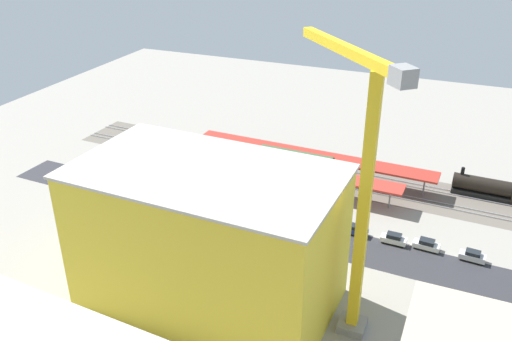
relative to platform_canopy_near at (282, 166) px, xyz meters
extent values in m
plane|color=gray|center=(-9.76, 12.21, -4.27)|extent=(200.09, 200.09, 0.00)
cube|color=#665E54|center=(-9.76, -7.78, -4.27)|extent=(125.52, 18.96, 0.01)
cube|color=#2D2D33|center=(-9.76, 15.92, -4.27)|extent=(125.32, 14.05, 0.01)
cube|color=#9E9EA8|center=(-9.76, -11.46, -4.09)|extent=(124.96, 5.17, 0.12)
cube|color=#9E9EA8|center=(-9.76, -10.02, -4.09)|extent=(124.96, 5.17, 0.12)
cube|color=#9E9EA8|center=(-9.76, -5.54, -4.09)|extent=(124.96, 5.17, 0.12)
cube|color=#9E9EA8|center=(-9.76, -4.10, -4.09)|extent=(124.96, 5.17, 0.12)
cube|color=#B73328|center=(0.00, 0.00, 0.04)|extent=(48.84, 6.54, 0.35)
cylinder|color=slate|center=(-21.89, 0.89, -2.21)|extent=(0.30, 0.30, 4.14)
cylinder|color=slate|center=(-7.30, 0.30, -2.21)|extent=(0.30, 0.30, 4.14)
cylinder|color=slate|center=(7.30, -0.30, -2.21)|extent=(0.30, 0.30, 4.14)
cylinder|color=slate|center=(21.89, -0.89, -2.21)|extent=(0.30, 0.30, 4.14)
cube|color=#A82D23|center=(-3.78, -7.80, -0.06)|extent=(52.20, 7.08, 0.40)
cylinder|color=slate|center=(-27.18, -6.85, -2.27)|extent=(0.30, 0.30, 4.01)
cylinder|color=slate|center=(-11.58, -7.49, -2.27)|extent=(0.30, 0.30, 4.01)
cylinder|color=slate|center=(4.02, -8.12, -2.27)|extent=(0.30, 0.30, 4.01)
cylinder|color=slate|center=(19.62, -8.75, -2.27)|extent=(0.30, 0.30, 4.01)
cube|color=black|center=(-39.96, -10.74, -3.77)|extent=(15.62, 3.28, 1.00)
cylinder|color=black|center=(-38.39, -10.81, -1.80)|extent=(12.51, 3.45, 2.95)
cylinder|color=black|center=(-33.70, -11.00, 0.38)|extent=(0.70, 0.70, 1.40)
cube|color=black|center=(-1.42, -4.82, -3.97)|extent=(14.83, 3.05, 0.60)
cube|color=#4C7F4C|center=(-1.42, -4.82, -1.93)|extent=(16.50, 3.73, 3.48)
cylinder|color=#355935|center=(-1.42, -4.82, 0.06)|extent=(15.84, 3.70, 3.07)
cube|color=black|center=(-37.28, 12.56, -4.12)|extent=(3.54, 1.92, 0.30)
cube|color=silver|center=(-37.28, 12.56, -3.53)|extent=(4.19, 2.04, 0.89)
cube|color=#1E2328|center=(-37.28, 12.56, -2.79)|extent=(2.39, 1.69, 0.60)
cube|color=black|center=(-30.07, 12.04, -4.12)|extent=(3.72, 2.03, 0.30)
cube|color=silver|center=(-30.07, 12.04, -3.58)|extent=(4.40, 2.15, 0.80)
cube|color=#1E2328|center=(-30.07, 12.04, -2.83)|extent=(2.51, 1.79, 0.69)
cube|color=black|center=(-24.75, 12.45, -4.12)|extent=(3.65, 1.78, 0.30)
cube|color=silver|center=(-24.75, 12.45, -3.54)|extent=(4.34, 1.87, 0.86)
cube|color=#1E2328|center=(-24.75, 12.45, -2.77)|extent=(2.45, 1.60, 0.69)
cube|color=black|center=(-18.22, 12.11, -4.12)|extent=(3.54, 1.87, 0.30)
cube|color=navy|center=(-18.22, 12.11, -3.56)|extent=(4.20, 1.98, 0.83)
cube|color=#1E2328|center=(-18.22, 12.11, -2.83)|extent=(2.38, 1.67, 0.63)
cube|color=yellow|center=(-2.64, 36.83, 5.89)|extent=(35.50, 21.17, 20.34)
cube|color=#B7B2A8|center=(-2.64, 36.83, 16.26)|extent=(36.12, 21.80, 0.40)
cube|color=gray|center=(-23.12, 35.29, -3.67)|extent=(3.60, 3.60, 1.20)
cube|color=yellow|center=(-23.12, 35.29, 13.59)|extent=(1.40, 1.40, 35.72)
cube|color=yellow|center=(-18.13, 29.90, 32.05)|extent=(14.93, 16.00, 1.20)
cube|color=gray|center=(-26.17, 38.60, 32.05)|extent=(3.10, 3.12, 2.00)
cube|color=black|center=(-9.26, 20.32, -4.02)|extent=(9.11, 3.18, 0.50)
cube|color=silver|center=(-10.32, 20.42, -2.44)|extent=(7.01, 3.24, 2.67)
cube|color=silver|center=(-5.88, 19.99, -2.50)|extent=(2.37, 2.79, 2.54)
cylinder|color=brown|center=(28.50, 21.29, -2.63)|extent=(0.38, 0.38, 3.28)
sphere|color=#38843D|center=(28.50, 21.29, 0.44)|extent=(4.11, 4.11, 4.11)
cylinder|color=#333333|center=(10.47, 20.82, -1.39)|extent=(0.16, 0.16, 5.78)
cube|color=black|center=(10.47, 20.82, 1.95)|extent=(0.36, 0.36, 0.90)
sphere|color=green|center=(10.69, 20.82, 1.95)|extent=(0.20, 0.20, 0.20)
camera|label=1|loc=(-32.70, 92.03, 47.37)|focal=37.98mm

